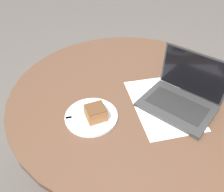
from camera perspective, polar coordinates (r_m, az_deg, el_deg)
name	(u,v)px	position (r m, az deg, el deg)	size (l,w,h in m)	color
ground_plane	(124,168)	(1.67, 3.28, -18.17)	(12.00, 12.00, 0.00)	#4C4742
dining_table	(128,112)	(1.22, 4.28, -4.09)	(1.21, 1.21, 0.73)	#4C3323
paper_document	(162,104)	(1.06, 12.95, -2.03)	(0.48, 0.44, 0.00)	white
plate	(91,116)	(0.97, -5.41, -5.29)	(0.23, 0.23, 0.01)	silver
cake_slice	(96,113)	(0.93, -4.25, -4.36)	(0.11, 0.11, 0.06)	brown
fork	(81,116)	(0.96, -8.13, -5.14)	(0.11, 0.16, 0.00)	silver
coffee_glass	(179,63)	(1.29, 17.15, 8.31)	(0.07, 0.07, 0.09)	#997556
laptop	(181,98)	(1.05, 17.58, -0.40)	(0.34, 0.27, 0.23)	#2D2D2D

